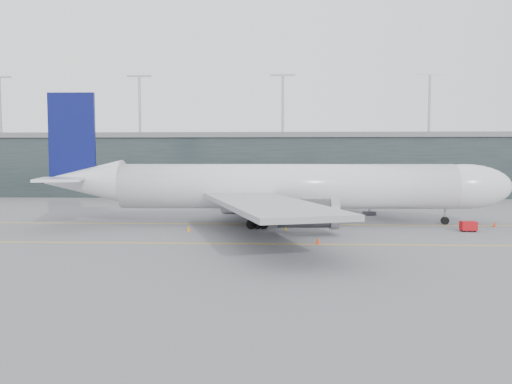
{
  "coord_description": "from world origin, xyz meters",
  "views": [
    {
      "loc": [
        3.92,
        -73.82,
        9.45
      ],
      "look_at": [
        0.84,
        -4.0,
        4.56
      ],
      "focal_mm": 35.0,
      "sensor_mm": 36.0,
      "label": 1
    }
  ],
  "objects": [
    {
      "name": "ground",
      "position": [
        0.0,
        0.0,
        0.0
      ],
      "size": [
        320.0,
        320.0,
        0.0
      ],
      "primitive_type": "plane",
      "color": "#5E5E63",
      "rests_on": "ground"
    },
    {
      "name": "taxiline_a",
      "position": [
        0.0,
        -4.0,
        0.01
      ],
      "size": [
        160.0,
        0.25,
        0.02
      ],
      "primitive_type": "cube",
      "color": "yellow",
      "rests_on": "ground"
    },
    {
      "name": "taxiline_b",
      "position": [
        0.0,
        -20.0,
        0.01
      ],
      "size": [
        160.0,
        0.25,
        0.02
      ],
      "primitive_type": "cube",
      "color": "yellow",
      "rests_on": "ground"
    },
    {
      "name": "taxiline_lead_main",
      "position": [
        5.0,
        20.0,
        0.01
      ],
      "size": [
        0.25,
        60.0,
        0.02
      ],
      "primitive_type": "cube",
      "color": "yellow",
      "rests_on": "ground"
    },
    {
      "name": "terminal",
      "position": [
        -0.0,
        58.0,
        7.62
      ],
      "size": [
        240.0,
        36.0,
        29.0
      ],
      "color": "#1E2929",
      "rests_on": "ground"
    },
    {
      "name": "main_aircraft",
      "position": [
        4.7,
        -3.72,
        5.19
      ],
      "size": [
        65.83,
        62.0,
        18.5
      ],
      "rotation": [
        0.0,
        0.0,
        0.02
      ],
      "color": "silver",
      "rests_on": "ground"
    },
    {
      "name": "jet_bridge",
      "position": [
        16.44,
        20.67,
        4.35
      ],
      "size": [
        15.67,
        44.17,
        5.81
      ],
      "rotation": [
        0.0,
        0.0,
        0.35
      ],
      "color": "#2E2E33",
      "rests_on": "ground"
    },
    {
      "name": "gse_cart",
      "position": [
        28.17,
        -9.76,
        0.73
      ],
      "size": [
        1.94,
        1.26,
        1.31
      ],
      "rotation": [
        0.0,
        0.0,
        0.02
      ],
      "color": "#A70B11",
      "rests_on": "ground"
    },
    {
      "name": "uld_a",
      "position": [
        -4.23,
        9.41,
        0.96
      ],
      "size": [
        2.27,
        1.95,
        1.82
      ],
      "rotation": [
        0.0,
        0.0,
        -0.19
      ],
      "color": "#3C3D41",
      "rests_on": "ground"
    },
    {
      "name": "uld_b",
      "position": [
        -3.43,
        11.96,
        1.03
      ],
      "size": [
        2.68,
        2.47,
        1.96
      ],
      "rotation": [
        0.0,
        0.0,
        0.43
      ],
      "color": "#3C3D41",
      "rests_on": "ground"
    },
    {
      "name": "uld_c",
      "position": [
        -0.95,
        10.26,
        0.95
      ],
      "size": [
        2.32,
        2.04,
        1.81
      ],
      "rotation": [
        0.0,
        0.0,
        -0.25
      ],
      "color": "#3C3D41",
      "rests_on": "ground"
    },
    {
      "name": "cone_nose",
      "position": [
        33.39,
        -5.22,
        0.37
      ],
      "size": [
        0.47,
        0.47,
        0.75
      ],
      "primitive_type": "cone",
      "color": "red",
      "rests_on": "ground"
    },
    {
      "name": "cone_wing_stbd",
      "position": [
        8.29,
        -19.93,
        0.38
      ],
      "size": [
        0.48,
        0.48,
        0.77
      ],
      "primitive_type": "cone",
      "color": "#EA3C0D",
      "rests_on": "ground"
    },
    {
      "name": "cone_wing_port",
      "position": [
        10.81,
        10.61,
        0.36
      ],
      "size": [
        0.45,
        0.45,
        0.72
      ],
      "primitive_type": "cone",
      "color": "orange",
      "rests_on": "ground"
    },
    {
      "name": "cone_tail",
      "position": [
        -7.46,
        -11.03,
        0.37
      ],
      "size": [
        0.46,
        0.46,
        0.73
      ],
      "primitive_type": "cone",
      "color": "orange",
      "rests_on": "ground"
    }
  ]
}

